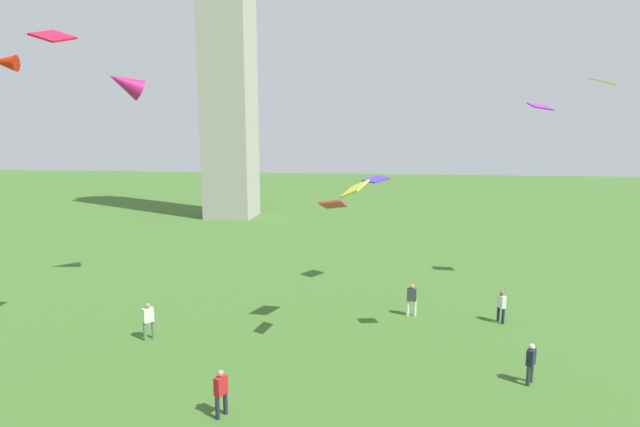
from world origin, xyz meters
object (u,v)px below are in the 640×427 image
object	(u,v)px
person_3	(501,305)
kite_flying_1	(540,106)
kite_flying_2	(53,36)
person_1	(221,390)
person_4	(148,319)
kite_flying_4	(4,62)
kite_flying_6	(376,179)
kite_flying_3	(355,189)
person_0	(412,298)
kite_flying_0	(333,204)
kite_flying_5	(125,83)
kite_flying_7	(602,81)
person_2	(531,361)
monument_obelisk	(227,16)

from	to	relation	value
person_3	kite_flying_1	xyz separation A→B (m)	(-0.00, -4.30, 9.98)
kite_flying_2	person_1	bearing A→B (deg)	-114.90
person_1	person_4	world-z (taller)	person_4
kite_flying_4	kite_flying_6	bearing A→B (deg)	105.02
kite_flying_1	kite_flying_3	bearing A→B (deg)	-11.58
kite_flying_6	person_4	bearing A→B (deg)	170.07
person_0	person_3	size ratio (longest dim) A/B	1.04
kite_flying_0	kite_flying_6	bearing A→B (deg)	-6.79
person_1	kite_flying_5	size ratio (longest dim) A/B	0.66
kite_flying_2	kite_flying_7	distance (m)	29.17
person_0	kite_flying_1	size ratio (longest dim) A/B	1.79
kite_flying_7	kite_flying_2	bearing A→B (deg)	23.10
person_2	kite_flying_0	distance (m)	10.96
kite_flying_1	kite_flying_5	size ratio (longest dim) A/B	0.38
kite_flying_0	kite_flying_5	xyz separation A→B (m)	(-13.40, 4.92, 6.52)
person_4	kite_flying_1	xyz separation A→B (m)	(17.39, 0.37, 9.92)
monument_obelisk	kite_flying_4	xyz separation A→B (m)	(1.31, -35.40, -10.31)
kite_flying_2	kite_flying_7	bearing A→B (deg)	-63.19
monument_obelisk	person_0	xyz separation A→B (m)	(20.31, -30.30, -22.41)
kite_flying_6	kite_flying_2	bearing A→B (deg)	167.83
person_1	kite_flying_4	size ratio (longest dim) A/B	1.36
kite_flying_1	kite_flying_2	xyz separation A→B (m)	(-20.01, -1.92, 2.93)
monument_obelisk	person_2	distance (m)	49.89
kite_flying_2	kite_flying_3	world-z (taller)	kite_flying_2
kite_flying_6	person_2	bearing A→B (deg)	-114.53
kite_flying_0	kite_flying_5	bearing A→B (deg)	77.13
kite_flying_3	kite_flying_4	size ratio (longest dim) A/B	1.25
person_4	kite_flying_1	world-z (taller)	kite_flying_1
person_2	kite_flying_1	distance (m)	10.24
person_3	kite_flying_5	world-z (taller)	kite_flying_5
monument_obelisk	person_1	distance (m)	48.59
kite_flying_2	kite_flying_6	bearing A→B (deg)	-46.99
person_3	person_0	bearing A→B (deg)	-119.33
kite_flying_3	person_3	bearing A→B (deg)	-36.58
person_3	kite_flying_7	distance (m)	14.92
person_1	kite_flying_0	xyz separation A→B (m)	(2.96, 8.28, 5.46)
kite_flying_6	person_1	bearing A→B (deg)	-160.54
kite_flying_0	person_0	bearing A→B (deg)	-51.94
person_0	kite_flying_6	bearing A→B (deg)	-72.03
kite_flying_3	kite_flying_5	distance (m)	17.43
person_0	kite_flying_3	distance (m)	8.83
person_3	kite_flying_3	distance (m)	11.10
monument_obelisk	kite_flying_0	bearing A→B (deg)	-63.61
kite_flying_0	person_1	bearing A→B (deg)	167.61
kite_flying_4	kite_flying_2	bearing A→B (deg)	52.43
person_1	kite_flying_1	size ratio (longest dim) A/B	1.74
kite_flying_2	kite_flying_4	xyz separation A→B (m)	(-3.63, 1.43, -0.76)
person_2	kite_flying_6	distance (m)	14.84
person_4	kite_flying_5	xyz separation A→B (m)	(-4.73, 7.47, 11.92)
monument_obelisk	kite_flying_3	distance (m)	42.67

